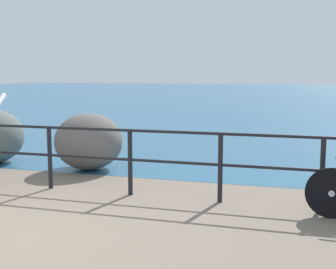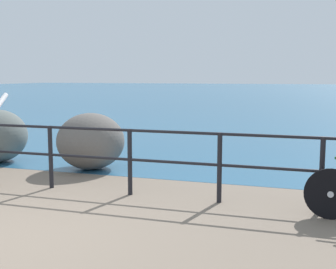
{
  "view_description": "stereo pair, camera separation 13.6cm",
  "coord_description": "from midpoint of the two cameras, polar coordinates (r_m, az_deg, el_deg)",
  "views": [
    {
      "loc": [
        3.15,
        -4.02,
        1.83
      ],
      "look_at": [
        1.18,
        2.6,
        0.9
      ],
      "focal_mm": 47.49,
      "sensor_mm": 36.0,
      "label": 1
    },
    {
      "loc": [
        3.28,
        -3.98,
        1.83
      ],
      "look_at": [
        1.18,
        2.6,
        0.9
      ],
      "focal_mm": 47.49,
      "sensor_mm": 36.0,
      "label": 2
    }
  ],
  "objects": [
    {
      "name": "ground_plane",
      "position": [
        24.29,
        10.06,
        3.06
      ],
      "size": [
        120.0,
        120.0,
        0.1
      ],
      "primitive_type": "cube",
      "color": "#756656"
    },
    {
      "name": "sea_surface",
      "position": [
        52.43,
        14.24,
        5.38
      ],
      "size": [
        120.0,
        90.0,
        0.01
      ],
      "primitive_type": "cube",
      "color": "#285B7F",
      "rests_on": "ground_plane"
    },
    {
      "name": "promenade_railing",
      "position": [
        7.08,
        -9.57,
        -2.16
      ],
      "size": [
        9.79,
        0.07,
        1.02
      ],
      "color": "black",
      "rests_on": "ground_plane"
    },
    {
      "name": "breakwater_boulder_main",
      "position": [
        8.78,
        -9.46,
        -0.85
      ],
      "size": [
        1.32,
        1.31,
        1.1
      ],
      "color": "#605B56",
      "rests_on": "ground"
    }
  ]
}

